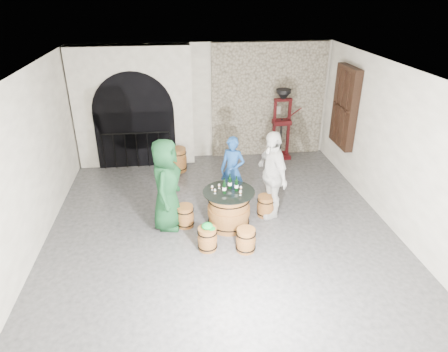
{
  "coord_description": "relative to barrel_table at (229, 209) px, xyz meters",
  "views": [
    {
      "loc": [
        -0.79,
        -6.83,
        4.58
      ],
      "look_at": [
        0.1,
        0.4,
        1.05
      ],
      "focal_mm": 32.0,
      "sensor_mm": 36.0,
      "label": 1
    }
  ],
  "objects": [
    {
      "name": "ground",
      "position": [
        -0.17,
        -0.17,
        -0.4
      ],
      "size": [
        8.0,
        8.0,
        0.0
      ],
      "primitive_type": "plane",
      "color": "#303032",
      "rests_on": "ground"
    },
    {
      "name": "wall_back",
      "position": [
        -0.17,
        3.83,
        1.2
      ],
      "size": [
        8.0,
        0.0,
        8.0
      ],
      "primitive_type": "plane",
      "rotation": [
        1.57,
        0.0,
        0.0
      ],
      "color": "silver",
      "rests_on": "ground"
    },
    {
      "name": "wall_front",
      "position": [
        -0.17,
        -4.17,
        1.2
      ],
      "size": [
        8.0,
        0.0,
        8.0
      ],
      "primitive_type": "plane",
      "rotation": [
        -1.57,
        0.0,
        0.0
      ],
      "color": "silver",
      "rests_on": "ground"
    },
    {
      "name": "wall_left",
      "position": [
        -3.67,
        -0.17,
        1.2
      ],
      "size": [
        0.0,
        8.0,
        8.0
      ],
      "primitive_type": "plane",
      "rotation": [
        1.57,
        0.0,
        1.57
      ],
      "color": "silver",
      "rests_on": "ground"
    },
    {
      "name": "wall_right",
      "position": [
        3.33,
        -0.17,
        1.2
      ],
      "size": [
        0.0,
        8.0,
        8.0
      ],
      "primitive_type": "plane",
      "rotation": [
        1.57,
        0.0,
        -1.57
      ],
      "color": "silver",
      "rests_on": "ground"
    },
    {
      "name": "ceiling",
      "position": [
        -0.17,
        -0.17,
        2.8
      ],
      "size": [
        8.0,
        8.0,
        0.0
      ],
      "primitive_type": "plane",
      "rotation": [
        3.14,
        0.0,
        0.0
      ],
      "color": "beige",
      "rests_on": "wall_back"
    },
    {
      "name": "stone_facing_panel",
      "position": [
        1.63,
        3.77,
        1.2
      ],
      "size": [
        3.2,
        0.12,
        3.18
      ],
      "primitive_type": "cube",
      "color": "gray",
      "rests_on": "ground"
    },
    {
      "name": "arched_opening",
      "position": [
        -2.07,
        3.57,
        1.18
      ],
      "size": [
        3.1,
        0.6,
        3.19
      ],
      "color": "silver",
      "rests_on": "ground"
    },
    {
      "name": "shuttered_window",
      "position": [
        3.21,
        2.23,
        1.4
      ],
      "size": [
        0.23,
        1.1,
        2.0
      ],
      "color": "black",
      "rests_on": "wall_right"
    },
    {
      "name": "barrel_table",
      "position": [
        0.0,
        0.0,
        0.0
      ],
      "size": [
        1.06,
        1.06,
        0.81
      ],
      "color": "brown",
      "rests_on": "ground"
    },
    {
      "name": "barrel_stool_left",
      "position": [
        -0.9,
        0.12,
        -0.17
      ],
      "size": [
        0.38,
        0.38,
        0.47
      ],
      "color": "brown",
      "rests_on": "ground"
    },
    {
      "name": "barrel_stool_far",
      "position": [
        0.19,
        0.89,
        -0.17
      ],
      "size": [
        0.38,
        0.38,
        0.47
      ],
      "color": "brown",
      "rests_on": "ground"
    },
    {
      "name": "barrel_stool_right",
      "position": [
        0.85,
        0.32,
        -0.17
      ],
      "size": [
        0.38,
        0.38,
        0.47
      ],
      "color": "brown",
      "rests_on": "ground"
    },
    {
      "name": "barrel_stool_near_right",
      "position": [
        0.21,
        -0.88,
        -0.17
      ],
      "size": [
        0.38,
        0.38,
        0.47
      ],
      "color": "brown",
      "rests_on": "ground"
    },
    {
      "name": "barrel_stool_near_left",
      "position": [
        -0.51,
        -0.75,
        -0.17
      ],
      "size": [
        0.38,
        0.38,
        0.47
      ],
      "color": "brown",
      "rests_on": "ground"
    },
    {
      "name": "green_cap",
      "position": [
        -0.5,
        -0.75,
        0.11
      ],
      "size": [
        0.25,
        0.21,
        0.12
      ],
      "color": "#0C882B",
      "rests_on": "barrel_stool_near_left"
    },
    {
      "name": "person_green",
      "position": [
        -1.24,
        0.16,
        0.56
      ],
      "size": [
        0.82,
        1.06,
        1.92
      ],
      "primitive_type": "imported",
      "rotation": [
        0.0,
        0.0,
        1.33
      ],
      "color": "#113C1E",
      "rests_on": "ground"
    },
    {
      "name": "person_blue",
      "position": [
        0.23,
        1.06,
        0.38
      ],
      "size": [
        0.68,
        0.61,
        1.56
      ],
      "primitive_type": "imported",
      "rotation": [
        0.0,
        0.0,
        -0.52
      ],
      "color": "navy",
      "rests_on": "ground"
    },
    {
      "name": "person_white",
      "position": [
        0.96,
        0.36,
        0.56
      ],
      "size": [
        0.73,
        1.21,
        1.92
      ],
      "primitive_type": "imported",
      "rotation": [
        0.0,
        0.0,
        -1.32
      ],
      "color": "silver",
      "rests_on": "ground"
    },
    {
      "name": "wine_bottle_left",
      "position": [
        -0.1,
        -0.06,
        0.54
      ],
      "size": [
        0.08,
        0.08,
        0.32
      ],
      "color": "black",
      "rests_on": "barrel_table"
    },
    {
      "name": "wine_bottle_center",
      "position": [
        0.16,
        0.02,
        0.54
      ],
      "size": [
        0.08,
        0.08,
        0.32
      ],
      "color": "black",
      "rests_on": "barrel_table"
    },
    {
      "name": "wine_bottle_right",
      "position": [
        0.04,
        0.14,
        0.54
      ],
      "size": [
        0.08,
        0.08,
        0.32
      ],
      "color": "black",
      "rests_on": "barrel_table"
    },
    {
      "name": "tasting_glass_a",
      "position": [
        -0.28,
        -0.05,
        0.46
      ],
      "size": [
        0.05,
        0.05,
        0.1
      ],
      "primitive_type": null,
      "color": "#B46623",
      "rests_on": "barrel_table"
    },
    {
      "name": "tasting_glass_b",
      "position": [
        0.24,
        0.01,
        0.46
      ],
      "size": [
        0.05,
        0.05,
        0.1
      ],
      "primitive_type": null,
      "color": "#B46623",
      "rests_on": "barrel_table"
    },
    {
      "name": "tasting_glass_c",
      "position": [
        -0.18,
        0.16,
        0.46
      ],
      "size": [
        0.05,
        0.05,
        0.1
      ],
      "primitive_type": null,
      "color": "#B46623",
      "rests_on": "barrel_table"
    },
    {
      "name": "tasting_glass_d",
      "position": [
        0.19,
        0.2,
        0.46
      ],
      "size": [
        0.05,
        0.05,
        0.1
      ],
      "primitive_type": null,
      "color": "#B46623",
      "rests_on": "barrel_table"
    },
    {
      "name": "tasting_glass_e",
      "position": [
        0.2,
        -0.18,
        0.46
      ],
      "size": [
        0.05,
        0.05,
        0.1
      ],
      "primitive_type": null,
      "color": "#B46623",
      "rests_on": "barrel_table"
    },
    {
      "name": "tasting_glass_f",
      "position": [
        -0.33,
        0.1,
        0.46
      ],
      "size": [
        0.05,
        0.05,
        0.1
      ],
      "primitive_type": null,
      "color": "#B46623",
      "rests_on": "barrel_table"
    },
    {
      "name": "side_barrel",
      "position": [
        -0.99,
        2.87,
        -0.08
      ],
      "size": [
        0.48,
        0.48,
        0.64
      ],
      "rotation": [
        0.0,
        0.0,
        -0.25
      ],
      "color": "brown",
      "rests_on": "ground"
    },
    {
      "name": "corking_press",
      "position": [
        1.95,
        3.41,
        0.76
      ],
      "size": [
        0.83,
        0.47,
        2.0
      ],
      "rotation": [
        0.0,
        0.0,
        0.04
      ],
      "color": "#450B0F",
      "rests_on": "ground"
    },
    {
      "name": "control_box",
      "position": [
        1.88,
        3.69,
        0.95
      ],
      "size": [
        0.18,
        0.1,
        0.22
      ],
      "primitive_type": "cube",
      "color": "silver",
      "rests_on": "wall_back"
    }
  ]
}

